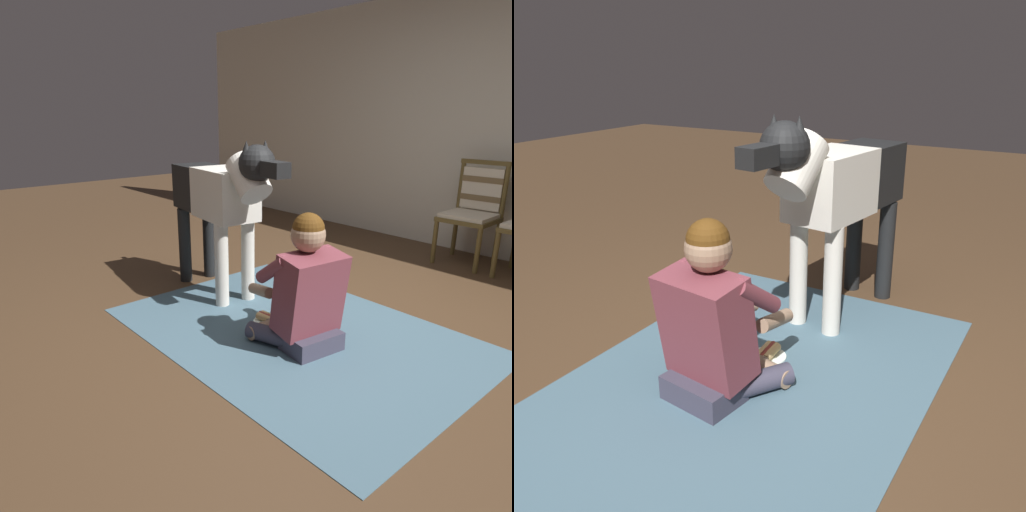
# 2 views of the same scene
# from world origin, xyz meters

# --- Properties ---
(ground_plane) EXTENTS (15.65, 15.65, 0.00)m
(ground_plane) POSITION_xyz_m (0.00, 0.00, 0.00)
(ground_plane) COLOR #493320
(area_rug) EXTENTS (2.35, 1.65, 0.01)m
(area_rug) POSITION_xyz_m (-0.06, -0.08, 0.00)
(area_rug) COLOR #456272
(area_rug) RESTS_ON ground
(person_sitting_on_floor) EXTENTS (0.67, 0.57, 0.86)m
(person_sitting_on_floor) POSITION_xyz_m (0.10, -0.17, 0.35)
(person_sitting_on_floor) COLOR #3B394A
(person_sitting_on_floor) RESTS_ON ground
(large_dog) EXTENTS (1.53, 0.44, 1.24)m
(large_dog) POSITION_xyz_m (-0.92, -0.03, 0.79)
(large_dog) COLOR silver
(large_dog) RESTS_ON ground
(hot_dog_on_plate) EXTENTS (0.20, 0.20, 0.06)m
(hot_dog_on_plate) POSITION_xyz_m (-0.29, -0.12, 0.03)
(hot_dog_on_plate) COLOR white
(hot_dog_on_plate) RESTS_ON ground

